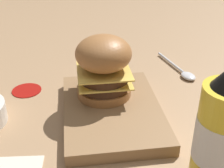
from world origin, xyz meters
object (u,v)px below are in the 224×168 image
(serving_board, at_px, (112,111))
(ketchup_bottle, at_px, (223,132))
(spoon, at_px, (183,72))
(burger, at_px, (104,66))

(serving_board, relative_size, ketchup_bottle, 1.35)
(spoon, bearing_deg, burger, -76.09)
(ketchup_bottle, relative_size, spoon, 1.17)
(spoon, bearing_deg, serving_board, -65.72)
(ketchup_bottle, bearing_deg, burger, -148.71)
(ketchup_bottle, bearing_deg, serving_board, -144.89)
(burger, height_order, ketchup_bottle, ketchup_bottle)
(serving_board, bearing_deg, ketchup_bottle, 35.11)
(serving_board, xyz_separation_m, spoon, (-0.16, 0.21, -0.01))
(burger, distance_m, spoon, 0.26)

